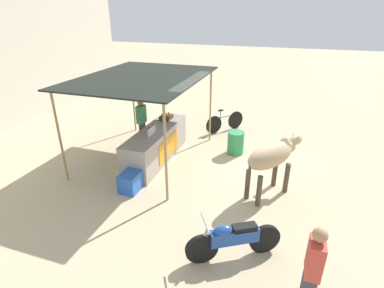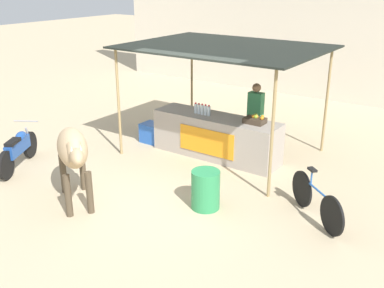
# 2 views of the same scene
# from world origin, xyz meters

# --- Properties ---
(ground_plane) EXTENTS (60.00, 60.00, 0.00)m
(ground_plane) POSITION_xyz_m (0.00, 0.00, 0.00)
(ground_plane) COLOR tan
(building_wall_far) EXTENTS (16.00, 0.50, 6.30)m
(building_wall_far) POSITION_xyz_m (0.00, 8.75, 3.15)
(building_wall_far) COLOR beige
(building_wall_far) RESTS_ON ground
(stall_counter) EXTENTS (3.00, 0.82, 0.96)m
(stall_counter) POSITION_xyz_m (0.00, 2.20, 0.48)
(stall_counter) COLOR #9E9389
(stall_counter) RESTS_ON ground
(stall_awning) EXTENTS (4.20, 3.20, 2.49)m
(stall_awning) POSITION_xyz_m (0.00, 2.50, 2.39)
(stall_awning) COLOR black
(stall_awning) RESTS_ON ground
(water_bottle_row) EXTENTS (0.43, 0.07, 0.25)m
(water_bottle_row) POSITION_xyz_m (-0.35, 2.15, 1.07)
(water_bottle_row) COLOR silver
(water_bottle_row) RESTS_ON stall_counter
(fruit_crate) EXTENTS (0.44, 0.32, 0.18)m
(fruit_crate) POSITION_xyz_m (0.94, 2.26, 1.03)
(fruit_crate) COLOR #3F3326
(fruit_crate) RESTS_ON stall_counter
(vendor_behind_counter) EXTENTS (0.34, 0.22, 1.65)m
(vendor_behind_counter) POSITION_xyz_m (0.59, 2.95, 0.85)
(vendor_behind_counter) COLOR #383842
(vendor_behind_counter) RESTS_ON ground
(cooler_box) EXTENTS (0.60, 0.44, 0.48)m
(cooler_box) POSITION_xyz_m (-1.76, 2.10, 0.24)
(cooler_box) COLOR blue
(cooler_box) RESTS_ON ground
(water_barrel) EXTENTS (0.51, 0.51, 0.71)m
(water_barrel) POSITION_xyz_m (1.15, 0.02, 0.36)
(water_barrel) COLOR #2D8C51
(water_barrel) RESTS_ON ground
(cow) EXTENTS (1.69, 1.36, 1.44)m
(cow) POSITION_xyz_m (-0.86, -1.19, 1.03)
(cow) COLOR tan
(cow) RESTS_ON ground
(motorcycle_parked) EXTENTS (1.02, 1.59, 0.90)m
(motorcycle_parked) POSITION_xyz_m (-3.17, -0.77, 0.43)
(motorcycle_parked) COLOR black
(motorcycle_parked) RESTS_ON ground
(bicycle_leaning) EXTENTS (1.30, 1.10, 0.85)m
(bicycle_leaning) POSITION_xyz_m (2.91, 0.76, 0.35)
(bicycle_leaning) COLOR black
(bicycle_leaning) RESTS_ON ground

